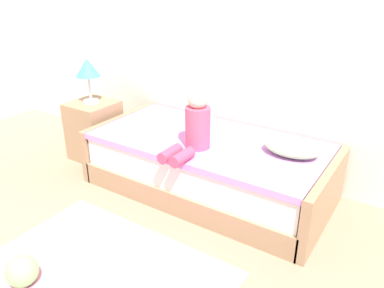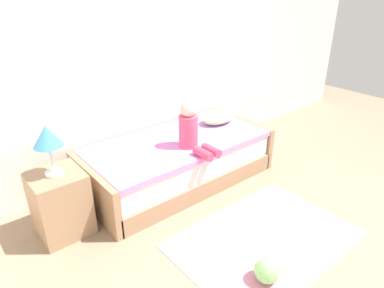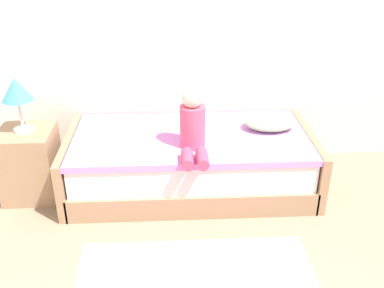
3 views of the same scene
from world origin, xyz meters
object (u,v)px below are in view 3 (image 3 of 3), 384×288
Objects in this scene: bed at (190,162)px; nightstand at (30,164)px; table_lamp at (16,92)px; child_figure at (193,125)px; pillow at (270,122)px.

bed is 1.35m from nightstand.
table_lamp is at bearing 0.00° from nightstand.
child_figure is 0.78m from pillow.
nightstand is 2.07m from pillow.
nightstand is 1.33× the size of table_lamp.
pillow reaches higher than nightstand.
child_figure is (0.01, -0.23, 0.46)m from bed.
child_figure is at bearing -7.49° from nightstand.
child_figure is (1.36, -0.18, 0.40)m from nightstand.
pillow is at bearing 4.18° from nightstand.
pillow is (0.70, 0.10, 0.32)m from bed.
nightstand is at bearing -177.89° from bed.
pillow is at bearing 4.18° from table_lamp.
nightstand is 1.36× the size of pillow.
table_lamp reaches higher than nightstand.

